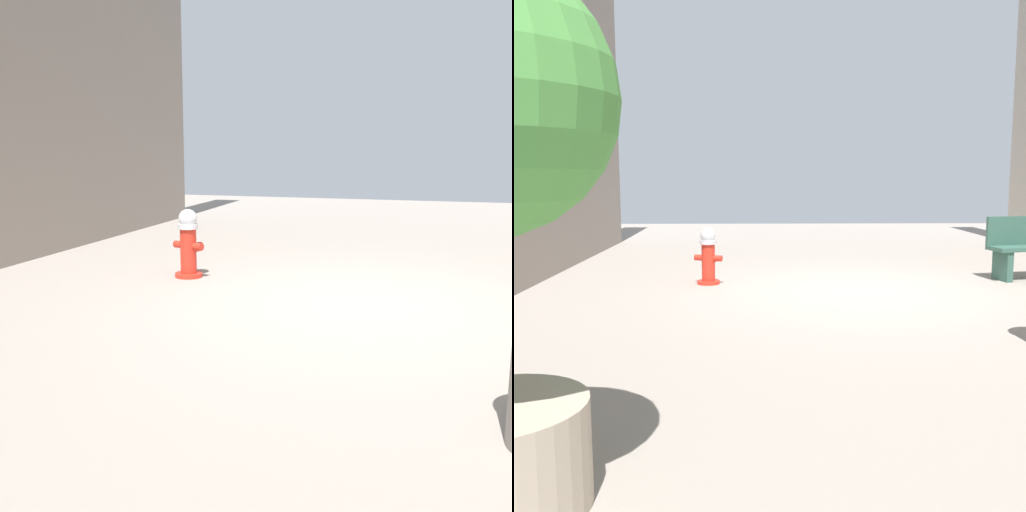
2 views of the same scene
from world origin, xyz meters
The scene contains 2 objects.
ground_plane centered at (0.00, 0.00, 0.00)m, with size 23.40×23.40×0.00m, color gray.
fire_hydrant centered at (2.12, -0.69, 0.41)m, with size 0.42×0.40×0.82m.
Camera 1 is at (-0.75, 5.96, 1.58)m, focal length 42.97 mm.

